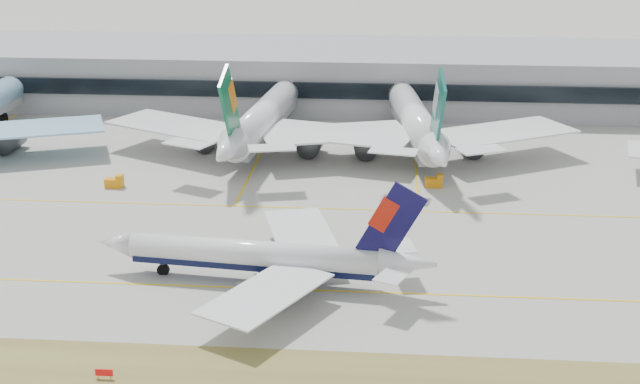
# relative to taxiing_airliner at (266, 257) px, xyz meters

# --- Properties ---
(ground) EXTENTS (3000.00, 3000.00, 0.00)m
(ground) POSITION_rel_taxiing_airliner_xyz_m (10.17, 2.93, -4.27)
(ground) COLOR #9A9690
(ground) RESTS_ON ground
(taxiing_airliner) EXTENTS (52.74, 45.57, 17.72)m
(taxiing_airliner) POSITION_rel_taxiing_airliner_xyz_m (0.00, 0.00, 0.00)
(taxiing_airliner) COLOR white
(taxiing_airliner) RESTS_ON ground
(widebody_eva) EXTENTS (69.86, 68.66, 25.01)m
(widebody_eva) POSITION_rel_taxiing_airliner_xyz_m (-10.78, 69.58, 2.37)
(widebody_eva) COLOR white
(widebody_eva) RESTS_ON ground
(widebody_cathay) EXTENTS (69.58, 68.58, 24.99)m
(widebody_cathay) POSITION_rel_taxiing_airliner_xyz_m (24.28, 69.49, 2.37)
(widebody_cathay) COLOR white
(widebody_cathay) RESTS_ON ground
(terminal) EXTENTS (280.00, 43.10, 15.00)m
(terminal) POSITION_rel_taxiing_airliner_xyz_m (10.17, 117.76, 3.23)
(terminal) COLOR gray
(terminal) RESTS_ON ground
(hold_sign_left) EXTENTS (2.20, 0.15, 1.35)m
(hold_sign_left) POSITION_rel_taxiing_airliner_xyz_m (-16.04, -29.07, -3.39)
(hold_sign_left) COLOR red
(hold_sign_left) RESTS_ON ground
(gse_b) EXTENTS (3.55, 2.00, 2.60)m
(gse_b) POSITION_rel_taxiing_airliner_xyz_m (-36.14, 41.85, -3.23)
(gse_b) COLOR orange
(gse_b) RESTS_ON ground
(gse_c) EXTENTS (3.55, 2.00, 2.60)m
(gse_c) POSITION_rel_taxiing_airliner_xyz_m (27.38, 47.17, -3.23)
(gse_c) COLOR orange
(gse_c) RESTS_ON ground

